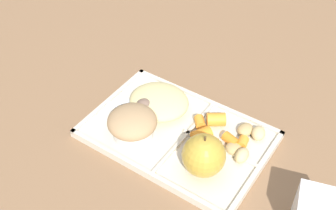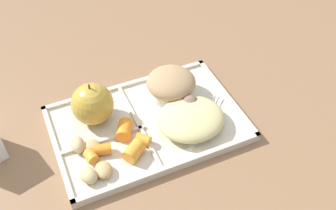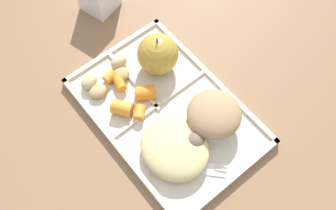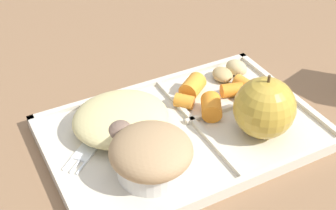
{
  "view_description": "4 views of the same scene",
  "coord_description": "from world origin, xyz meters",
  "views": [
    {
      "loc": [
        -0.32,
        0.51,
        0.65
      ],
      "look_at": [
        0.03,
        -0.01,
        0.07
      ],
      "focal_mm": 46.35,
      "sensor_mm": 36.0,
      "label": 1
    },
    {
      "loc": [
        -0.17,
        -0.49,
        0.58
      ],
      "look_at": [
        0.03,
        -0.02,
        0.07
      ],
      "focal_mm": 42.84,
      "sensor_mm": 36.0,
      "label": 2
    },
    {
      "loc": [
        0.25,
        -0.2,
        0.67
      ],
      "look_at": [
        0.01,
        -0.0,
        0.05
      ],
      "focal_mm": 41.7,
      "sensor_mm": 36.0,
      "label": 3
    },
    {
      "loc": [
        0.24,
        0.42,
        0.42
      ],
      "look_at": [
        0.02,
        -0.01,
        0.05
      ],
      "focal_mm": 50.79,
      "sensor_mm": 36.0,
      "label": 4
    }
  ],
  "objects": [
    {
      "name": "potato_chunk_wedge",
      "position": [
        -0.14,
        -0.08,
        0.02
      ],
      "size": [
        0.04,
        0.04,
        0.02
      ],
      "primitive_type": "ellipsoid",
      "rotation": [
        0.0,
        0.0,
        1.87
      ],
      "color": "tan",
      "rests_on": "lunch_tray"
    },
    {
      "name": "carrot_slice_edge",
      "position": [
        -0.1,
        -0.04,
        0.02
      ],
      "size": [
        0.04,
        0.03,
        0.02
      ],
      "primitive_type": "cylinder",
      "rotation": [
        0.0,
        1.57,
        6.02
      ],
      "color": "orange",
      "rests_on": "lunch_tray"
    },
    {
      "name": "meatball_side",
      "position": [
        0.09,
        -0.01,
        0.03
      ],
      "size": [
        0.04,
        0.04,
        0.04
      ],
      "primitive_type": "sphere",
      "color": "#755B4C",
      "rests_on": "lunch_tray"
    },
    {
      "name": "potato_chunk_browned",
      "position": [
        -0.14,
        -0.01,
        0.02
      ],
      "size": [
        0.02,
        0.04,
        0.03
      ],
      "primitive_type": "ellipsoid",
      "rotation": [
        0.0,
        0.0,
        4.71
      ],
      "color": "tan",
      "rests_on": "lunch_tray"
    },
    {
      "name": "plastic_fork",
      "position": [
        0.11,
        -0.04,
        0.01
      ],
      "size": [
        0.13,
        0.11,
        0.0
      ],
      "color": "white",
      "rests_on": "lunch_tray"
    },
    {
      "name": "green_apple",
      "position": [
        -0.09,
        0.05,
        0.05
      ],
      "size": [
        0.08,
        0.08,
        0.09
      ],
      "color": "#B79333",
      "rests_on": "lunch_tray"
    },
    {
      "name": "bran_muffin",
      "position": [
        0.07,
        0.05,
        0.04
      ],
      "size": [
        0.1,
        0.1,
        0.06
      ],
      "color": "silver",
      "rests_on": "lunch_tray"
    },
    {
      "name": "carrot_slice_small",
      "position": [
        -0.12,
        -0.04,
        0.02
      ],
      "size": [
        0.02,
        0.03,
        0.02
      ],
      "primitive_type": "cylinder",
      "rotation": [
        0.0,
        1.57,
        1.75
      ],
      "color": "orange",
      "rests_on": "lunch_tray"
    },
    {
      "name": "potato_chunk_corner",
      "position": [
        -0.12,
        -0.02,
        0.02
      ],
      "size": [
        0.03,
        0.03,
        0.02
      ],
      "primitive_type": "ellipsoid",
      "rotation": [
        0.0,
        0.0,
        3.08
      ],
      "color": "tan",
      "rests_on": "lunch_tray"
    },
    {
      "name": "lunch_tray",
      "position": [
        -0.0,
        -0.0,
        0.01
      ],
      "size": [
        0.36,
        0.24,
        0.02
      ],
      "color": "beige",
      "rests_on": "ground"
    },
    {
      "name": "egg_noodle_pile",
      "position": [
        0.07,
        -0.04,
        0.03
      ],
      "size": [
        0.13,
        0.12,
        0.04
      ],
      "primitive_type": "ellipsoid",
      "color": "#D6C684",
      "rests_on": "lunch_tray"
    },
    {
      "name": "carrot_slice_large",
      "position": [
        -0.05,
        -0.07,
        0.02
      ],
      "size": [
        0.05,
        0.04,
        0.03
      ],
      "primitive_type": "cylinder",
      "rotation": [
        0.0,
        1.57,
        3.76
      ],
      "color": "orange",
      "rests_on": "lunch_tray"
    },
    {
      "name": "carrot_slice_tilted",
      "position": [
        -0.05,
        -0.01,
        0.02
      ],
      "size": [
        0.04,
        0.05,
        0.03
      ],
      "primitive_type": "cylinder",
      "rotation": [
        0.0,
        1.57,
        1.07
      ],
      "color": "orange",
      "rests_on": "lunch_tray"
    },
    {
      "name": "carrot_slice_diagonal",
      "position": [
        -0.03,
        -0.04,
        0.02
      ],
      "size": [
        0.03,
        0.03,
        0.02
      ],
      "primitive_type": "cylinder",
      "rotation": [
        0.0,
        1.57,
        5.44
      ],
      "color": "orange",
      "rests_on": "lunch_tray"
    },
    {
      "name": "ground",
      "position": [
        0.0,
        0.0,
        0.0
      ],
      "size": [
        6.0,
        6.0,
        0.0
      ],
      "primitive_type": "plane",
      "color": "#846042"
    },
    {
      "name": "meatball_center",
      "position": [
        0.06,
        -0.03,
        0.03
      ],
      "size": [
        0.03,
        0.03,
        0.03
      ],
      "primitive_type": "sphere",
      "color": "#755B4C",
      "rests_on": "lunch_tray"
    },
    {
      "name": "potato_chunk_golden",
      "position": [
        -0.11,
        -0.08,
        0.02
      ],
      "size": [
        0.03,
        0.04,
        0.02
      ],
      "primitive_type": "ellipsoid",
      "rotation": [
        0.0,
        0.0,
        1.48
      ],
      "color": "tan",
      "rests_on": "lunch_tray"
    }
  ]
}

